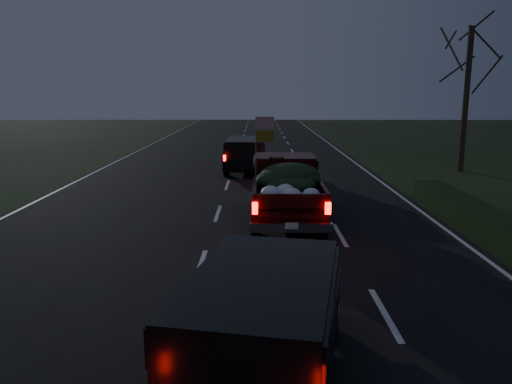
# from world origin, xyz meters

# --- Properties ---
(ground) EXTENTS (120.00, 120.00, 0.00)m
(ground) POSITION_xyz_m (0.00, 0.00, 0.00)
(ground) COLOR black
(ground) RESTS_ON ground
(road_asphalt) EXTENTS (14.00, 120.00, 0.02)m
(road_asphalt) POSITION_xyz_m (0.00, 0.00, 0.01)
(road_asphalt) COLOR black
(road_asphalt) RESTS_ON ground
(hedge_row) EXTENTS (1.00, 10.00, 0.60)m
(hedge_row) POSITION_xyz_m (7.80, 3.00, 0.30)
(hedge_row) COLOR black
(hedge_row) RESTS_ON ground
(bare_tree_far) EXTENTS (3.60, 3.60, 7.00)m
(bare_tree_far) POSITION_xyz_m (11.50, 14.00, 5.23)
(bare_tree_far) COLOR black
(bare_tree_far) RESTS_ON ground
(pickup_truck) EXTENTS (2.11, 5.43, 2.84)m
(pickup_truck) POSITION_xyz_m (2.19, 4.45, 1.06)
(pickup_truck) COLOR #320706
(pickup_truck) RESTS_ON ground
(lead_suv) EXTENTS (2.05, 4.72, 1.35)m
(lead_suv) POSITION_xyz_m (0.72, 13.73, 1.02)
(lead_suv) COLOR black
(lead_suv) RESTS_ON ground
(rear_suv) EXTENTS (2.74, 4.83, 1.31)m
(rear_suv) POSITION_xyz_m (1.39, -4.63, 0.99)
(rear_suv) COLOR black
(rear_suv) RESTS_ON ground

